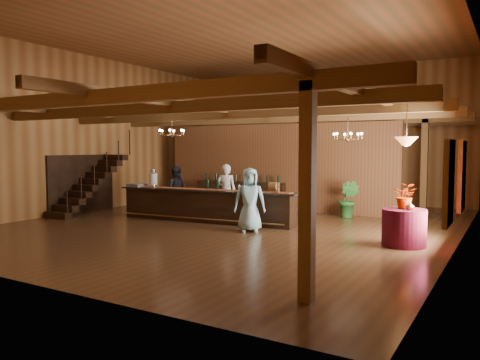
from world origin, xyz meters
The scene contains 31 objects.
floor centered at (0.00, 0.00, 0.00)m, with size 14.00×14.00×0.00m, color #53351D.
ceiling centered at (0.00, 0.00, 5.50)m, with size 14.00×14.00×0.00m, color #9D5E37.
wall_back centered at (0.00, 7.00, 2.75)m, with size 12.00×0.10×5.50m, color #A87841.
wall_front centered at (0.00, -7.00, 2.75)m, with size 12.00×0.10×5.50m, color #A87841.
wall_left centered at (-6.00, 0.00, 2.75)m, with size 0.10×14.00×5.50m, color #A87841.
wall_right centered at (6.00, 0.00, 2.75)m, with size 0.10×14.00×5.50m, color #A87841.
beam_grid centered at (0.00, 0.51, 3.24)m, with size 11.90×13.90×0.39m.
support_posts centered at (0.00, -0.50, 1.60)m, with size 9.20×10.20×3.20m.
partition_wall centered at (-0.50, 3.50, 1.55)m, with size 9.00×0.18×3.10m, color brown.
window_right_front centered at (5.95, -1.60, 1.55)m, with size 0.12×1.05×1.75m, color white.
window_right_back centered at (5.95, 1.00, 1.55)m, with size 0.12×1.05×1.75m, color white.
staircase centered at (-5.45, -0.74, 1.00)m, with size 1.00×2.80×2.00m.
backroom_boxes centered at (-0.29, 5.50, 0.53)m, with size 4.10×0.60×1.10m.
tasting_bar centered at (-1.01, -0.12, 0.50)m, with size 5.93×1.25×0.99m.
beverage_dispenser centered at (-2.99, -0.25, 1.27)m, with size 0.26×0.26×0.60m.
glass_rack_tray centered at (-3.55, -0.39, 1.03)m, with size 0.50×0.50×0.10m, color gray.
raffle_drum centered at (1.21, 0.02, 1.16)m, with size 0.34×0.24×0.30m.
bar_bottle_0 centered at (-1.03, -0.01, 1.13)m, with size 0.07×0.07×0.30m, color black.
bar_bottle_1 centered at (-0.70, 0.02, 1.13)m, with size 0.07×0.07×0.30m, color black.
bar_bottle_2 centered at (-0.68, 0.02, 1.13)m, with size 0.07×0.07×0.30m, color black.
backbar_shelf centered at (-1.72, 3.18, 0.49)m, with size 3.49×0.55×0.98m, color black.
round_table centered at (4.93, -0.76, 0.43)m, with size 0.99×0.99×0.85m, color #4D0613.
chandelier_left centered at (-1.98, -0.53, 2.72)m, with size 0.80×0.80×0.64m.
chandelier_right centered at (3.14, 0.63, 2.57)m, with size 0.80×0.80×0.78m.
pendant_lamp centered at (4.93, -0.76, 2.40)m, with size 0.52×0.52×0.90m.
bartender centered at (-0.80, 0.69, 0.87)m, with size 0.63×0.42×1.74m, color white.
staff_second centered at (-2.80, 0.65, 0.81)m, with size 0.79×0.62×1.63m, color black.
guest centered at (0.99, -0.96, 0.86)m, with size 0.84×0.55×1.72m, color #96D1E4.
floor_plant centered at (2.51, 2.80, 0.60)m, with size 0.66×0.53×1.20m, color #276325.
table_flowers centered at (4.92, -0.64, 1.15)m, with size 0.54×0.46×0.60m, color #AA2A02.
table_vase centered at (5.07, -0.87, 1.01)m, with size 0.15×0.15×0.31m, color #A27543.
Camera 1 is at (7.08, -11.78, 2.26)m, focal length 35.00 mm.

